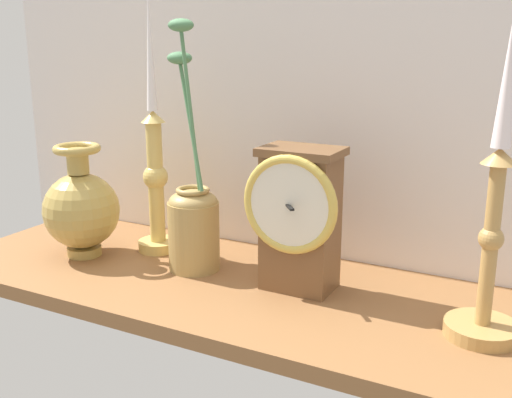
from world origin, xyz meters
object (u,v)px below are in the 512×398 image
candlestick_tall_center (491,239)px  candlestick_tall_left (155,171)px  brass_vase_jar (193,218)px  brass_vase_bulbous (81,208)px  mantel_clock (299,216)px

candlestick_tall_center → candlestick_tall_left: bearing=172.7°
candlestick_tall_left → brass_vase_jar: size_ratio=1.11×
candlestick_tall_left → brass_vase_bulbous: candlestick_tall_left is taller
candlestick_tall_center → brass_vase_jar: 46.36cm
mantel_clock → brass_vase_jar: size_ratio=0.54×
candlestick_tall_left → candlestick_tall_center: candlestick_tall_left is taller
candlestick_tall_center → brass_vase_bulbous: 67.08cm
mantel_clock → brass_vase_jar: bearing=-179.3°
brass_vase_bulbous → brass_vase_jar: brass_vase_jar is taller
mantel_clock → candlestick_tall_center: (27.31, -2.89, 1.67)cm
mantel_clock → brass_vase_bulbous: size_ratio=1.10×
mantel_clock → candlestick_tall_left: bearing=171.5°
mantel_clock → brass_vase_jar: 18.97cm
brass_vase_jar → candlestick_tall_center: bearing=-3.3°
brass_vase_jar → mantel_clock: bearing=0.7°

